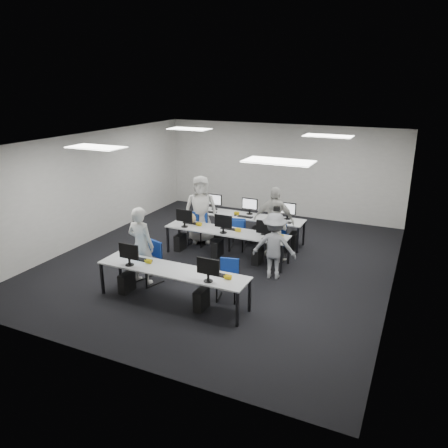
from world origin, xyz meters
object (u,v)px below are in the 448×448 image
at_px(chair_5, 199,231).
at_px(student_2, 201,210).
at_px(desk_front, 172,272).
at_px(photographer, 274,246).
at_px(chair_6, 238,238).
at_px(student_3, 274,221).
at_px(chair_1, 228,287).
at_px(chair_2, 198,235).
at_px(chair_0, 149,270).
at_px(chair_4, 276,249).
at_px(student_0, 141,245).
at_px(chair_3, 237,240).
at_px(student_1, 274,230).
at_px(chair_7, 279,243).
at_px(desk_mid, 226,233).

height_order(chair_5, student_2, student_2).
distance_m(desk_front, photographer, 2.48).
relative_size(chair_6, student_3, 0.45).
relative_size(chair_1, student_3, 0.46).
relative_size(chair_2, chair_5, 0.99).
bearing_deg(photographer, desk_front, 44.37).
distance_m(desk_front, chair_0, 1.19).
height_order(chair_1, chair_4, chair_4).
bearing_deg(photographer, chair_5, -37.37).
bearing_deg(student_2, student_0, -114.40).
height_order(student_3, photographer, student_3).
bearing_deg(chair_6, student_3, -19.76).
xyz_separation_m(chair_3, student_0, (-1.13, -2.73, 0.62)).
relative_size(chair_2, chair_6, 1.08).
xyz_separation_m(chair_6, student_1, (1.13, -0.37, 0.51)).
relative_size(chair_0, student_1, 0.61).
xyz_separation_m(chair_3, student_1, (1.09, -0.20, 0.52)).
distance_m(chair_6, chair_7, 1.13).
bearing_deg(student_1, chair_0, 67.20).
xyz_separation_m(chair_2, photographer, (2.57, -1.14, 0.49)).
height_order(chair_7, photographer, photographer).
xyz_separation_m(chair_6, photographer, (1.49, -1.44, 0.51)).
bearing_deg(chair_6, desk_mid, -101.96).
xyz_separation_m(chair_0, chair_5, (-0.27, 2.85, -0.02)).
relative_size(desk_mid, chair_5, 3.63).
bearing_deg(desk_front, student_2, 108.42).
height_order(chair_4, student_0, student_0).
bearing_deg(chair_5, chair_7, 17.51).
height_order(chair_0, chair_1, chair_0).
distance_m(chair_3, chair_7, 1.12).
distance_m(chair_7, student_2, 2.33).
bearing_deg(desk_mid, chair_5, 146.03).
xyz_separation_m(chair_0, chair_3, (0.99, 2.69, -0.04)).
bearing_deg(chair_5, desk_front, -55.09).
bearing_deg(student_2, chair_3, -29.75).
distance_m(chair_2, student_0, 2.68).
height_order(chair_2, student_2, student_2).
bearing_deg(student_3, chair_4, -59.49).
xyz_separation_m(desk_mid, chair_7, (1.11, 0.94, -0.41)).
xyz_separation_m(chair_1, chair_4, (0.22, 2.48, 0.00)).
distance_m(desk_mid, student_1, 1.21).
distance_m(chair_2, chair_5, 0.32).
bearing_deg(chair_1, photographer, 57.37).
bearing_deg(photographer, student_1, -81.05).
xyz_separation_m(student_1, student_2, (-2.23, 0.30, 0.17)).
bearing_deg(student_3, chair_7, 55.60).
bearing_deg(chair_7, student_1, -98.75).
distance_m(desk_mid, chair_1, 2.24).
xyz_separation_m(chair_4, chair_6, (-1.20, 0.36, -0.01)).
relative_size(chair_2, chair_3, 1.08).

